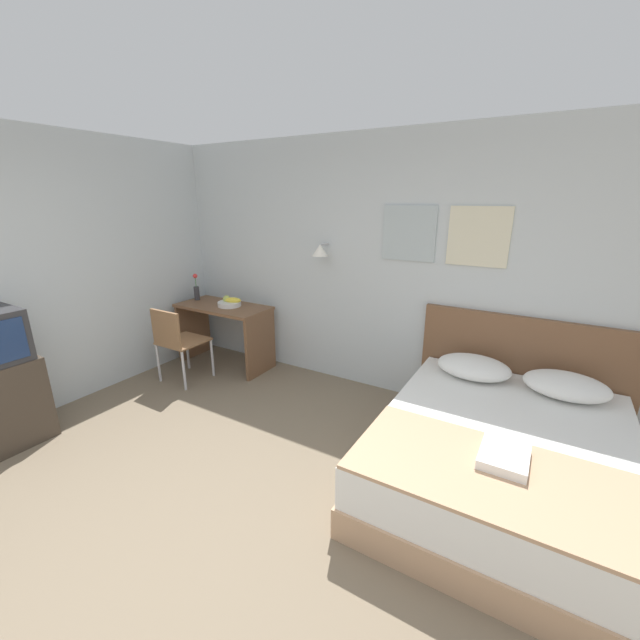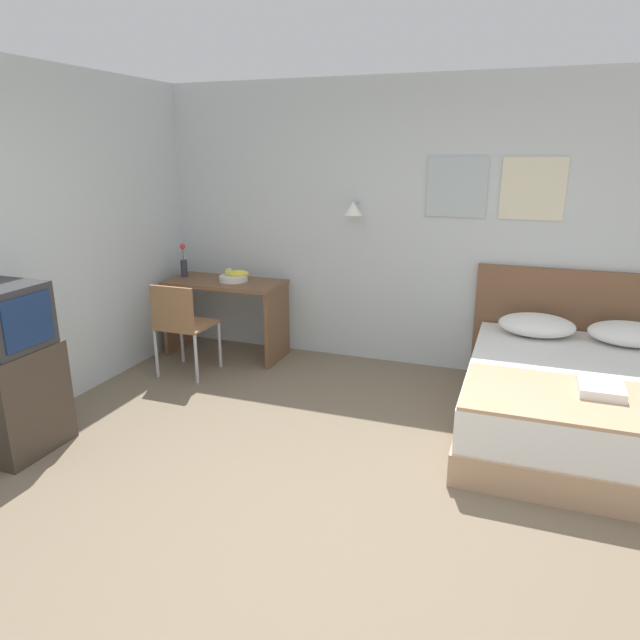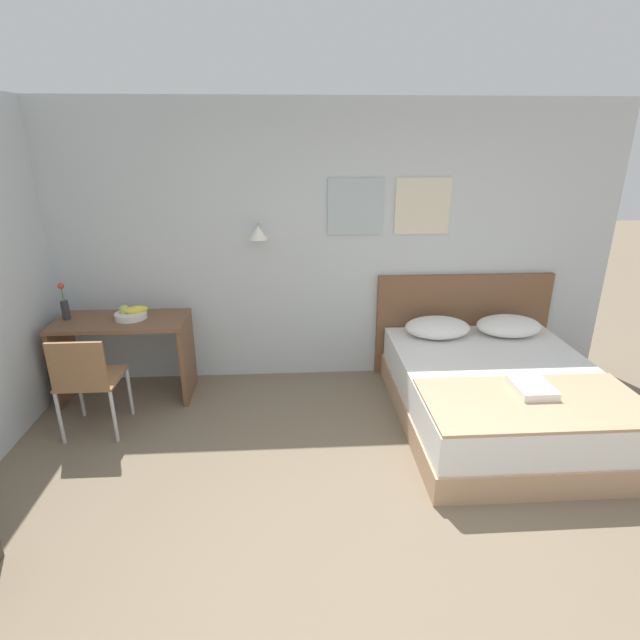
{
  "view_description": "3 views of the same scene",
  "coord_description": "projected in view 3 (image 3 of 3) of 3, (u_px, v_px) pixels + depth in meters",
  "views": [
    {
      "loc": [
        1.57,
        -1.01,
        2.03
      ],
      "look_at": [
        -0.19,
        1.95,
        0.95
      ],
      "focal_mm": 22.0,
      "sensor_mm": 36.0,
      "label": 1
    },
    {
      "loc": [
        0.97,
        -2.51,
        2.01
      ],
      "look_at": [
        -0.57,
        1.73,
        0.66
      ],
      "focal_mm": 32.0,
      "sensor_mm": 36.0,
      "label": 2
    },
    {
      "loc": [
        -0.27,
        -1.95,
        2.33
      ],
      "look_at": [
        -0.05,
        1.68,
        0.97
      ],
      "focal_mm": 28.0,
      "sensor_mm": 36.0,
      "label": 3
    }
  ],
  "objects": [
    {
      "name": "fruit_bowl",
      "position": [
        131.0,
        314.0,
        4.49
      ],
      "size": [
        0.3,
        0.28,
        0.12
      ],
      "color": "silver",
      "rests_on": "desk"
    },
    {
      "name": "desk",
      "position": [
        124.0,
        344.0,
        4.56
      ],
      "size": [
        1.16,
        0.56,
        0.77
      ],
      "color": "brown",
      "rests_on": "ground_plane"
    },
    {
      "name": "pillow_left",
      "position": [
        437.0,
        327.0,
        4.75
      ],
      "size": [
        0.62,
        0.44,
        0.18
      ],
      "color": "white",
      "rests_on": "bed"
    },
    {
      "name": "throw_blanket",
      "position": [
        535.0,
        402.0,
        3.58
      ],
      "size": [
        1.59,
        0.8,
        0.02
      ],
      "color": "tan",
      "rests_on": "bed"
    },
    {
      "name": "ground_plane",
      "position": [
        348.0,
        600.0,
        2.66
      ],
      "size": [
        24.0,
        24.0,
        0.0
      ],
      "primitive_type": "plane",
      "color": "#756651"
    },
    {
      "name": "bed",
      "position": [
        499.0,
        396.0,
        4.21
      ],
      "size": [
        1.64,
        2.0,
        0.51
      ],
      "color": "tan",
      "rests_on": "ground_plane"
    },
    {
      "name": "wall_back",
      "position": [
        319.0,
        246.0,
        4.77
      ],
      "size": [
        5.8,
        0.31,
        2.65
      ],
      "color": "silver",
      "rests_on": "ground_plane"
    },
    {
      "name": "headboard",
      "position": [
        462.0,
        324.0,
        5.08
      ],
      "size": [
        1.76,
        0.06,
        1.04
      ],
      "color": "brown",
      "rests_on": "ground_plane"
    },
    {
      "name": "folded_towel_near_foot",
      "position": [
        532.0,
        388.0,
        3.69
      ],
      "size": [
        0.27,
        0.33,
        0.06
      ],
      "color": "white",
      "rests_on": "throw_blanket"
    },
    {
      "name": "flower_vase",
      "position": [
        65.0,
        306.0,
        4.44
      ],
      "size": [
        0.07,
        0.07,
        0.34
      ],
      "color": "#333338",
      "rests_on": "desk"
    },
    {
      "name": "desk_chair",
      "position": [
        86.0,
        377.0,
        3.95
      ],
      "size": [
        0.46,
        0.46,
        0.87
      ],
      "color": "#8E6642",
      "rests_on": "ground_plane"
    },
    {
      "name": "pillow_right",
      "position": [
        509.0,
        326.0,
        4.79
      ],
      "size": [
        0.62,
        0.44,
        0.18
      ],
      "color": "white",
      "rests_on": "bed"
    }
  ]
}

